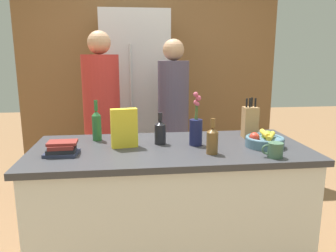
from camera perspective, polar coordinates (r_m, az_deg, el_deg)
kitchen_island at (r=2.37m, az=0.31°, el=-14.03°), size 1.85×0.83×0.90m
back_wall_wood at (r=4.00m, az=-3.10°, el=9.31°), size 3.05×0.12×2.60m
refrigerator at (r=3.66m, az=-5.61°, el=3.90°), size 0.70×0.62×1.95m
fruit_bowl at (r=2.30m, az=16.40°, el=-2.39°), size 0.26×0.26×0.11m
knife_block at (r=2.51m, az=14.09°, el=0.72°), size 0.11×0.09×0.30m
flower_vase at (r=2.23m, az=4.88°, el=-0.46°), size 0.09×0.09×0.37m
cereal_box at (r=2.19m, az=-7.64°, el=-0.37°), size 0.18×0.09×0.26m
coffee_mug at (r=2.07m, az=18.10°, el=-4.00°), size 0.13×0.09×0.09m
book_stack at (r=2.12m, az=-18.01°, el=-3.77°), size 0.21×0.17×0.09m
bottle_oil at (r=2.41m, az=-12.31°, el=0.23°), size 0.07×0.07×0.29m
bottle_vinegar at (r=2.05m, az=7.73°, el=-2.43°), size 0.07×0.07×0.22m
bottle_wine at (r=2.26m, az=-1.36°, el=-1.00°), size 0.08×0.08×0.22m
person_at_sink at (r=2.97m, az=-11.39°, el=1.59°), size 0.32×0.32×1.71m
person_in_blue at (r=3.04m, az=0.92°, el=1.57°), size 0.28×0.28×1.64m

